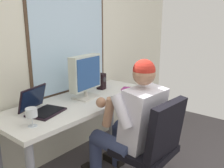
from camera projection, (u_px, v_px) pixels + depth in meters
name	position (u px, v px, depth m)	size (l,w,h in m)	color
wall_rear	(49.00, 33.00, 2.48)	(4.67, 0.08, 2.82)	silver
desk	(82.00, 109.00, 2.48)	(1.70, 0.66, 0.75)	gray
office_chair	(154.00, 144.00, 2.07)	(0.58, 0.60, 0.92)	black
person_seated	(131.00, 123.00, 2.20)	(0.55, 0.77, 1.23)	navy
crt_monitor	(85.00, 74.00, 2.47)	(0.40, 0.22, 0.44)	beige
laptop	(40.00, 106.00, 2.13)	(0.37, 0.36, 0.22)	black
wine_glass	(31.00, 113.00, 1.83)	(0.09, 0.09, 0.15)	silver
desk_speaker	(101.00, 81.00, 2.83)	(0.10, 0.10, 0.18)	black
cd_case	(128.00, 89.00, 2.84)	(0.18, 0.17, 0.01)	#932077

